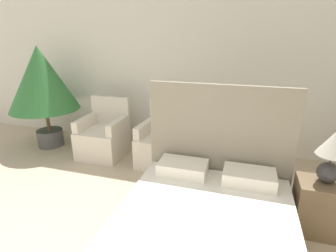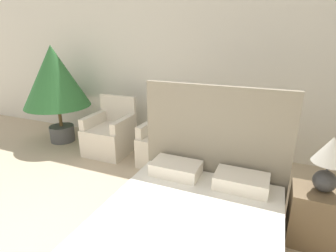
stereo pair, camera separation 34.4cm
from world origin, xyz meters
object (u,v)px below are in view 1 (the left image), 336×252
(armchair_near_window_left, at_px, (104,138))
(armchair_near_window_right, at_px, (163,146))
(bed, at_px, (201,243))
(table_lamp, at_px, (333,152))
(nightstand, at_px, (324,208))
(potted_palm, at_px, (42,81))

(armchair_near_window_left, distance_m, armchair_near_window_right, 1.03)
(bed, relative_size, table_lamp, 4.27)
(armchair_near_window_left, bearing_deg, armchair_near_window_right, -0.88)
(table_lamp, bearing_deg, bed, -141.75)
(armchair_near_window_right, bearing_deg, bed, -59.93)
(armchair_near_window_right, distance_m, table_lamp, 2.25)
(bed, bearing_deg, armchair_near_window_right, 116.77)
(bed, height_order, armchair_near_window_right, bed)
(armchair_near_window_right, bearing_deg, nightstand, -23.01)
(nightstand, bearing_deg, table_lamp, 133.69)
(table_lamp, bearing_deg, armchair_near_window_left, 162.34)
(potted_palm, bearing_deg, bed, -31.20)
(armchair_near_window_right, height_order, potted_palm, potted_palm)
(armchair_near_window_left, height_order, nightstand, armchair_near_window_left)
(armchair_near_window_left, height_order, table_lamp, table_lamp)
(armchair_near_window_right, distance_m, nightstand, 2.21)
(armchair_near_window_right, relative_size, nightstand, 1.67)
(armchair_near_window_left, bearing_deg, potted_palm, 175.64)
(nightstand, bearing_deg, bed, -143.50)
(table_lamp, bearing_deg, armchair_near_window_right, 154.06)
(armchair_near_window_right, height_order, nightstand, armchair_near_window_right)
(potted_palm, xyz_separation_m, table_lamp, (4.11, -1.02, -0.30))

